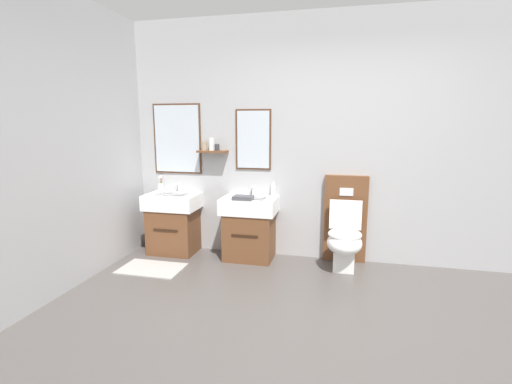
# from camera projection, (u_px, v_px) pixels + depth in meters

# --- Properties ---
(ground_plane) EXTENTS (6.27, 5.12, 0.10)m
(ground_plane) POSITION_uv_depth(u_px,v_px,m) (322.00, 355.00, 2.66)
(ground_plane) COLOR #4C4744
(ground_plane) RESTS_ON ground
(wall_back) EXTENTS (5.07, 0.27, 2.77)m
(wall_back) POSITION_uv_depth(u_px,v_px,m) (334.00, 140.00, 4.22)
(wall_back) COLOR #A8A8AA
(wall_back) RESTS_ON ground
(wall_left) EXTENTS (0.12, 3.92, 2.77)m
(wall_left) POSITION_uv_depth(u_px,v_px,m) (12.00, 147.00, 2.96)
(wall_left) COLOR #A8A8AA
(wall_left) RESTS_ON ground
(bath_mat) EXTENTS (0.68, 0.44, 0.01)m
(bath_mat) POSITION_uv_depth(u_px,v_px,m) (152.00, 268.00, 4.09)
(bath_mat) COLOR #9E9993
(bath_mat) RESTS_ON ground
(vanity_sink_left) EXTENTS (0.63, 0.47, 0.73)m
(vanity_sink_left) POSITION_uv_depth(u_px,v_px,m) (174.00, 222.00, 4.58)
(vanity_sink_left) COLOR brown
(vanity_sink_left) RESTS_ON ground
(tap_on_left_sink) EXTENTS (0.03, 0.13, 0.11)m
(tap_on_left_sink) POSITION_uv_depth(u_px,v_px,m) (178.00, 186.00, 4.67)
(tap_on_left_sink) COLOR silver
(tap_on_left_sink) RESTS_ON vanity_sink_left
(vanity_sink_right) EXTENTS (0.63, 0.47, 0.73)m
(vanity_sink_right) POSITION_uv_depth(u_px,v_px,m) (250.00, 227.00, 4.37)
(vanity_sink_right) COLOR brown
(vanity_sink_right) RESTS_ON ground
(tap_on_right_sink) EXTENTS (0.03, 0.13, 0.11)m
(tap_on_right_sink) POSITION_uv_depth(u_px,v_px,m) (253.00, 189.00, 4.45)
(tap_on_right_sink) COLOR silver
(tap_on_right_sink) RESTS_ON vanity_sink_right
(toilet) EXTENTS (0.48, 0.62, 1.00)m
(toilet) POSITION_uv_depth(u_px,v_px,m) (345.00, 234.00, 4.12)
(toilet) COLOR brown
(toilet) RESTS_ON ground
(toothbrush_cup) EXTENTS (0.07, 0.07, 0.20)m
(toothbrush_cup) POSITION_uv_depth(u_px,v_px,m) (161.00, 186.00, 4.71)
(toothbrush_cup) COLOR silver
(toothbrush_cup) RESTS_ON vanity_sink_left
(soap_dispenser) EXTENTS (0.06, 0.06, 0.18)m
(soap_dispenser) POSITION_uv_depth(u_px,v_px,m) (273.00, 190.00, 4.39)
(soap_dispenser) COLOR white
(soap_dispenser) RESTS_ON vanity_sink_right
(folded_hand_towel) EXTENTS (0.22, 0.16, 0.04)m
(folded_hand_towel) POSITION_uv_depth(u_px,v_px,m) (243.00, 198.00, 4.18)
(folded_hand_towel) COLOR #47474C
(folded_hand_towel) RESTS_ON vanity_sink_right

